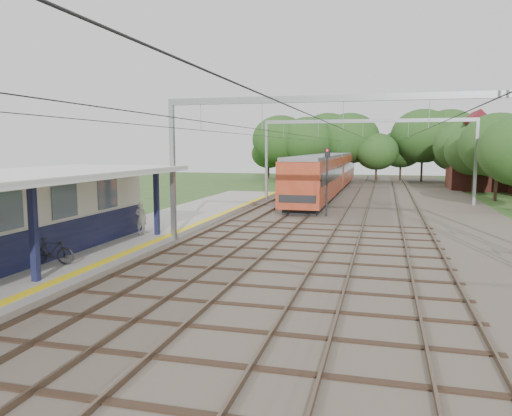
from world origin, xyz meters
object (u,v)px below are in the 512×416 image
(train, at_px, (328,172))
(signal_post, at_px, (327,173))
(person, at_px, (141,218))
(bicycle, at_px, (52,251))

(train, xyz_separation_m, signal_post, (1.85, -17.74, 0.81))
(train, height_order, signal_post, signal_post)
(person, relative_size, bicycle, 0.96)
(person, distance_m, bicycle, 6.86)
(person, bearing_deg, bicycle, 90.82)
(person, bearing_deg, signal_post, -125.58)
(bicycle, bearing_deg, person, -13.68)
(bicycle, distance_m, signal_post, 19.43)
(bicycle, bearing_deg, signal_post, -37.92)
(bicycle, height_order, train, train)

